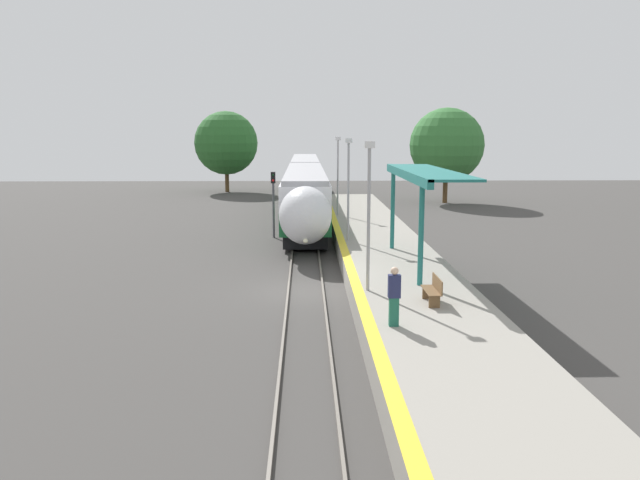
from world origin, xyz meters
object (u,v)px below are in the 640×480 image
platform_bench (434,289)px  lamppost_near (369,206)px  person_waiting (394,295)px  lamppost_mid (348,183)px  lamppost_far (338,170)px  railway_signal (273,197)px  train (305,184)px

platform_bench → lamppost_near: 3.71m
person_waiting → lamppost_mid: (-0.34, 14.64, 2.12)m
platform_bench → person_waiting: size_ratio=0.84×
person_waiting → lamppost_mid: lamppost_mid is taller
lamppost_mid → lamppost_far: same height
railway_signal → lamppost_near: bearing=-76.0°
railway_signal → lamppost_far: size_ratio=0.77×
lamppost_mid → lamppost_far: bearing=90.0°
train → lamppost_near: 30.20m
train → lamppost_near: lamppost_near is taller
lamppost_near → lamppost_far: (0.00, 20.88, 0.00)m
person_waiting → platform_bench: bearing=55.6°
lamppost_mid → lamppost_far: size_ratio=1.00×
railway_signal → person_waiting: bearing=-77.8°
platform_bench → person_waiting: (-1.67, -2.44, 0.46)m
person_waiting → lamppost_near: (-0.34, 4.20, 2.12)m
lamppost_mid → lamppost_far: 10.44m
train → lamppost_mid: (2.23, -19.63, 1.66)m
platform_bench → train: bearing=97.6°
railway_signal → lamppost_near: 17.50m
lamppost_near → lamppost_far: size_ratio=1.00×
lamppost_near → lamppost_mid: (0.00, 10.44, 0.00)m
railway_signal → lamppost_mid: lamppost_mid is taller
person_waiting → train: bearing=94.3°
lamppost_mid → platform_bench: bearing=-80.6°
train → lamppost_far: 9.61m
lamppost_far → person_waiting: bearing=-89.2°
train → person_waiting: 34.38m
train → platform_bench: train is taller
person_waiting → lamppost_far: lamppost_far is taller
train → person_waiting: size_ratio=24.96×
railway_signal → lamppost_near: lamppost_near is taller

